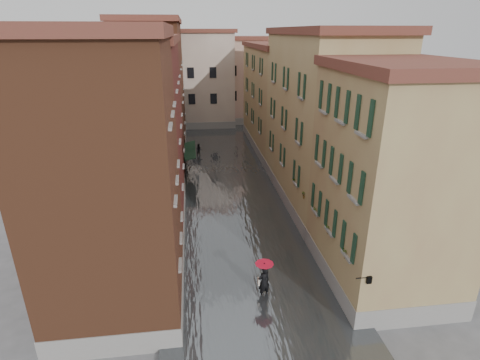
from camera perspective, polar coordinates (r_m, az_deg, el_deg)
ground at (r=23.28m, az=1.58°, el=-12.88°), size 120.00×120.00×0.00m
floodwater at (r=34.64m, az=-1.72°, el=-0.52°), size 10.00×60.00×0.20m
building_left_near at (r=18.62m, az=-19.00°, el=-0.68°), size 6.00×8.00×13.00m
building_left_mid at (r=29.03m, az=-15.03°, el=7.11°), size 6.00×14.00×12.50m
building_left_far at (r=43.53m, az=-12.79°, el=13.02°), size 6.00×16.00×14.00m
building_right_near at (r=21.05m, az=21.82°, el=-0.68°), size 6.00×8.00×11.50m
building_right_mid at (r=30.42m, az=12.31°, el=8.49°), size 6.00×14.00×13.00m
building_right_far at (r=44.70m, az=5.90°, el=12.02°), size 6.00×16.00×11.50m
building_end_cream at (r=57.30m, az=-7.48°, el=14.85°), size 12.00×9.00×13.00m
building_end_pink at (r=60.04m, az=1.44°, el=14.85°), size 10.00×9.00×12.00m
awning_near at (r=35.18m, az=-7.69°, el=3.75°), size 1.09×2.98×2.80m
awning_far at (r=37.74m, az=-7.70°, el=5.01°), size 1.09×3.21×2.80m
wall_lantern at (r=18.05m, az=18.96°, el=-14.10°), size 0.71×0.22×0.35m
window_planters at (r=22.90m, az=11.73°, el=-3.84°), size 0.59×10.24×0.84m
pedestrian_main at (r=20.27m, az=3.68°, el=-14.52°), size 0.98×0.98×2.06m
pedestrian_far at (r=42.41m, az=-6.25°, el=4.49°), size 0.72×0.57×1.46m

